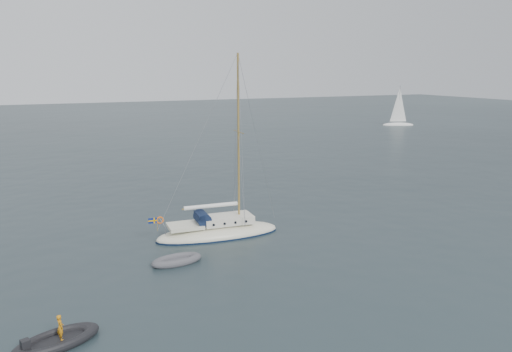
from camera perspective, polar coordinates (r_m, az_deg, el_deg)
name	(u,v)px	position (r m, az deg, el deg)	size (l,w,h in m)	color
ground	(255,241)	(33.34, -0.13, -7.45)	(300.00, 300.00, 0.00)	black
sailboat	(218,222)	(34.14, -4.36, -5.30)	(8.96, 2.69, 12.76)	#ECE8CA
dinghy	(177,260)	(30.01, -9.06, -9.48)	(3.07, 1.39, 0.44)	#55555B
rib	(56,340)	(23.18, -21.86, -17.02)	(3.62, 1.65, 1.30)	black
distant_yacht_b	(399,107)	(105.46, 16.01, 7.54)	(6.39, 3.41, 8.47)	white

